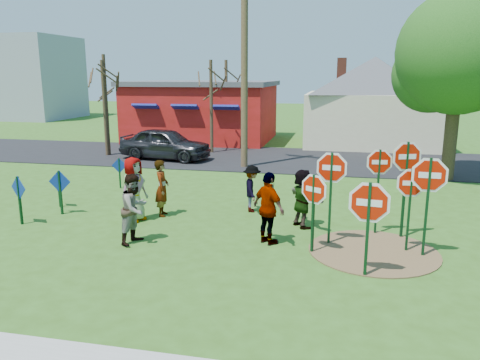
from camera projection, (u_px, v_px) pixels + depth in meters
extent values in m
plane|color=#305418|center=(210.00, 227.00, 13.52)|extent=(120.00, 120.00, 0.00)
cube|color=black|center=(269.00, 159.00, 24.49)|extent=(120.00, 7.50, 0.04)
cylinder|color=brown|center=(373.00, 251.00, 11.65)|extent=(3.20, 3.20, 0.03)
cube|color=maroon|center=(203.00, 113.00, 31.41)|extent=(9.00, 7.00, 3.60)
cube|color=#4C4C51|center=(202.00, 83.00, 30.98)|extent=(9.40, 7.40, 0.30)
cube|color=navy|center=(146.00, 107.00, 28.36)|extent=(1.60, 0.78, 0.45)
cube|color=navy|center=(186.00, 108.00, 27.85)|extent=(1.60, 0.78, 0.45)
cube|color=navy|center=(226.00, 108.00, 27.34)|extent=(1.60, 0.78, 0.45)
cube|color=beige|center=(372.00, 119.00, 29.22)|extent=(8.00, 7.00, 3.20)
pyramid|color=#4C4C51|center=(376.00, 56.00, 28.38)|extent=(9.40, 9.40, 2.20)
cube|color=brown|center=(342.00, 70.00, 28.01)|extent=(0.55, 0.55, 1.40)
cube|color=brown|center=(407.00, 70.00, 29.11)|extent=(0.55, 0.55, 1.40)
cube|color=#8C939E|center=(21.00, 78.00, 46.95)|extent=(10.00, 8.00, 8.00)
cube|color=#0E3419|center=(313.00, 214.00, 11.40)|extent=(0.08, 0.08, 1.98)
cylinder|color=white|center=(314.00, 189.00, 11.27)|extent=(0.85, 0.55, 1.00)
cylinder|color=#AF1401|center=(314.00, 189.00, 11.27)|extent=(0.73, 0.48, 0.86)
cube|color=white|center=(314.00, 189.00, 11.27)|extent=(0.37, 0.24, 0.12)
cube|color=#0E3419|center=(377.00, 192.00, 12.73)|extent=(0.06, 0.07, 2.37)
cylinder|color=white|center=(380.00, 162.00, 12.55)|extent=(0.93, 0.17, 0.94)
cylinder|color=#AF1401|center=(380.00, 162.00, 12.55)|extent=(0.80, 0.15, 0.81)
cube|color=white|center=(380.00, 162.00, 12.55)|extent=(0.41, 0.07, 0.12)
cylinder|color=gold|center=(380.00, 162.00, 12.55)|extent=(0.92, 0.16, 0.94)
cube|color=#0E3419|center=(409.00, 211.00, 11.47)|extent=(0.06, 0.07, 2.10)
cylinder|color=white|center=(411.00, 183.00, 11.32)|extent=(0.95, 0.09, 0.95)
cylinder|color=#AF1401|center=(411.00, 183.00, 11.32)|extent=(0.82, 0.08, 0.82)
cube|color=white|center=(411.00, 183.00, 11.32)|extent=(0.42, 0.04, 0.12)
cube|color=#0E3419|center=(404.00, 191.00, 12.40)|extent=(0.08, 0.09, 2.62)
cylinder|color=white|center=(407.00, 157.00, 12.20)|extent=(1.02, 0.34, 1.07)
cylinder|color=#AF1401|center=(407.00, 157.00, 12.20)|extent=(0.88, 0.30, 0.92)
cube|color=white|center=(407.00, 157.00, 12.20)|extent=(0.45, 0.15, 0.13)
cylinder|color=gold|center=(407.00, 157.00, 12.20)|extent=(1.02, 0.34, 1.07)
cube|color=#0E3419|center=(368.00, 230.00, 10.04)|extent=(0.07, 0.09, 2.10)
cylinder|color=white|center=(369.00, 203.00, 9.91)|extent=(1.19, 0.20, 1.20)
cylinder|color=#AF1401|center=(369.00, 203.00, 9.91)|extent=(1.03, 0.18, 1.04)
cube|color=white|center=(369.00, 203.00, 9.91)|extent=(0.52, 0.09, 0.15)
cube|color=#0E3419|center=(427.00, 208.00, 11.13)|extent=(0.06, 0.08, 2.43)
cylinder|color=white|center=(430.00, 175.00, 10.95)|extent=(1.13, 0.09, 1.13)
cylinder|color=#AF1401|center=(430.00, 175.00, 10.95)|extent=(0.97, 0.08, 0.97)
cube|color=white|center=(430.00, 175.00, 10.95)|extent=(0.50, 0.04, 0.14)
cylinder|color=gold|center=(430.00, 175.00, 10.95)|extent=(1.13, 0.09, 1.13)
cube|color=#0E3419|center=(330.00, 199.00, 11.96)|extent=(0.07, 0.08, 2.41)
cylinder|color=white|center=(332.00, 168.00, 11.78)|extent=(1.05, 0.17, 1.06)
cylinder|color=#AF1401|center=(332.00, 168.00, 11.78)|extent=(0.91, 0.15, 0.92)
cube|color=white|center=(332.00, 168.00, 11.78)|extent=(0.46, 0.07, 0.13)
cube|color=#0E3419|center=(20.00, 201.00, 13.66)|extent=(0.08, 0.08, 1.44)
cube|color=navy|center=(18.00, 188.00, 13.58)|extent=(0.67, 0.30, 0.72)
cube|color=#0E3419|center=(61.00, 193.00, 14.67)|extent=(0.06, 0.07, 1.40)
cube|color=navy|center=(60.00, 182.00, 14.59)|extent=(0.73, 0.06, 0.73)
cube|color=#0E3419|center=(59.00, 191.00, 15.51)|extent=(0.07, 0.07, 1.08)
cube|color=navy|center=(59.00, 184.00, 15.46)|extent=(0.59, 0.24, 0.63)
cube|color=#0E3419|center=(120.00, 173.00, 18.08)|extent=(0.05, 0.06, 1.18)
cube|color=navy|center=(119.00, 166.00, 18.01)|extent=(0.60, 0.07, 0.60)
imported|color=navy|center=(134.00, 189.00, 13.96)|extent=(0.87, 1.09, 1.95)
imported|color=#2D7D77|center=(162.00, 188.00, 14.49)|extent=(0.56, 0.72, 1.77)
imported|color=#935A3D|center=(135.00, 209.00, 12.12)|extent=(0.89, 1.04, 1.85)
imported|color=#323237|center=(252.00, 189.00, 14.95)|extent=(0.78, 1.08, 1.51)
imported|color=#4B2953|center=(269.00, 208.00, 12.02)|extent=(1.15, 1.09, 1.91)
imported|color=#1F4E2B|center=(302.00, 198.00, 13.40)|extent=(1.31, 1.59, 1.70)
imported|color=#28282D|center=(165.00, 144.00, 24.09)|extent=(4.95, 2.57, 1.61)
cylinder|color=#4C3823|center=(244.00, 57.00, 21.17)|extent=(0.32, 0.32, 10.23)
cylinder|color=#382819|center=(451.00, 131.00, 19.13)|extent=(0.53, 0.53, 4.13)
sphere|color=#174512|center=(459.00, 53.00, 18.45)|extent=(4.88, 4.88, 4.88)
sphere|color=#174512|center=(431.00, 75.00, 19.52)|extent=(3.19, 3.19, 3.19)
cylinder|color=#382819|center=(106.00, 106.00, 25.06)|extent=(0.18, 0.18, 5.37)
cylinder|color=#382819|center=(226.00, 104.00, 27.84)|extent=(0.18, 0.18, 5.16)
cylinder|color=#382819|center=(105.00, 109.00, 24.90)|extent=(0.18, 0.18, 5.07)
cylinder|color=#382819|center=(211.00, 107.00, 25.85)|extent=(0.18, 0.18, 5.11)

